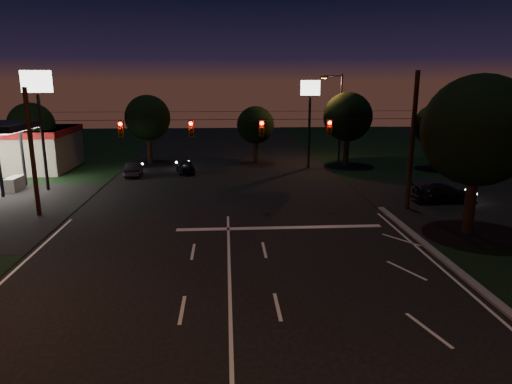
{
  "coord_description": "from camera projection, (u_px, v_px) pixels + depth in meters",
  "views": [
    {
      "loc": [
        -0.07,
        -13.71,
        8.36
      ],
      "look_at": [
        1.39,
        8.15,
        3.0
      ],
      "focal_mm": 32.0,
      "sensor_mm": 36.0,
      "label": 1
    }
  ],
  "objects": [
    {
      "name": "ground",
      "position": [
        231.0,
        337.0,
        15.28
      ],
      "size": [
        140.0,
        140.0,
        0.0
      ],
      "primitive_type": "plane",
      "color": "black",
      "rests_on": "ground"
    },
    {
      "name": "cross_street_right",
      "position": [
        512.0,
        203.0,
        32.08
      ],
      "size": [
        20.0,
        16.0,
        0.02
      ],
      "primitive_type": "cube",
      "color": "black",
      "rests_on": "ground"
    },
    {
      "name": "stop_bar",
      "position": [
        280.0,
        228.0,
        26.61
      ],
      "size": [
        12.0,
        0.5,
        0.01
      ],
      "primitive_type": "cube",
      "color": "silver",
      "rests_on": "ground"
    },
    {
      "name": "utility_pole_right",
      "position": [
        407.0,
        209.0,
        30.59
      ],
      "size": [
        0.3,
        0.3,
        9.0
      ],
      "primitive_type": "cylinder",
      "color": "black",
      "rests_on": "ground"
    },
    {
      "name": "utility_pole_left",
      "position": [
        39.0,
        216.0,
        29.04
      ],
      "size": [
        0.28,
        0.28,
        8.0
      ],
      "primitive_type": "cylinder",
      "color": "black",
      "rests_on": "ground"
    },
    {
      "name": "signal_span",
      "position": [
        227.0,
        128.0,
        28.47
      ],
      "size": [
        24.0,
        0.4,
        1.56
      ],
      "color": "black",
      "rests_on": "ground"
    },
    {
      "name": "pole_sign_left_near",
      "position": [
        38.0,
        100.0,
        34.03
      ],
      "size": [
        2.2,
        0.3,
        9.1
      ],
      "color": "black",
      "rests_on": "ground"
    },
    {
      "name": "pole_sign_right",
      "position": [
        310.0,
        104.0,
        43.39
      ],
      "size": [
        1.8,
        0.3,
        8.4
      ],
      "color": "black",
      "rests_on": "ground"
    },
    {
      "name": "street_light_right_far",
      "position": [
        338.0,
        113.0,
        45.77
      ],
      "size": [
        2.2,
        0.35,
        9.0
      ],
      "color": "black",
      "rests_on": "ground"
    },
    {
      "name": "tree_right_near",
      "position": [
        477.0,
        132.0,
        24.65
      ],
      "size": [
        6.0,
        6.0,
        8.76
      ],
      "color": "black",
      "rests_on": "ground"
    },
    {
      "name": "tree_far_a",
      "position": [
        32.0,
        126.0,
        42.29
      ],
      "size": [
        4.2,
        4.2,
        6.42
      ],
      "color": "black",
      "rests_on": "ground"
    },
    {
      "name": "tree_far_b",
      "position": [
        148.0,
        118.0,
        46.74
      ],
      "size": [
        4.6,
        4.6,
        6.98
      ],
      "color": "black",
      "rests_on": "ground"
    },
    {
      "name": "tree_far_c",
      "position": [
        256.0,
        125.0,
        46.63
      ],
      "size": [
        3.8,
        3.8,
        5.86
      ],
      "color": "black",
      "rests_on": "ground"
    },
    {
      "name": "tree_far_d",
      "position": [
        348.0,
        117.0,
        45.08
      ],
      "size": [
        4.8,
        4.8,
        7.3
      ],
      "color": "black",
      "rests_on": "ground"
    },
    {
      "name": "tree_far_e",
      "position": [
        435.0,
        126.0,
        43.81
      ],
      "size": [
        4.0,
        4.0,
        6.18
      ],
      "color": "black",
      "rests_on": "ground"
    },
    {
      "name": "car_oncoming_a",
      "position": [
        185.0,
        167.0,
        42.29
      ],
      "size": [
        2.19,
        3.81,
        1.22
      ],
      "primitive_type": "imported",
      "rotation": [
        0.0,
        0.0,
        3.36
      ],
      "color": "black",
      "rests_on": "ground"
    },
    {
      "name": "car_oncoming_b",
      "position": [
        134.0,
        169.0,
        41.06
      ],
      "size": [
        1.64,
        3.85,
        1.24
      ],
      "primitive_type": "imported",
      "rotation": [
        0.0,
        0.0,
        3.23
      ],
      "color": "black",
      "rests_on": "ground"
    },
    {
      "name": "car_cross",
      "position": [
        444.0,
        193.0,
        32.11
      ],
      "size": [
        4.55,
        1.98,
        1.3
      ],
      "primitive_type": "imported",
      "rotation": [
        0.0,
        0.0,
        1.6
      ],
      "color": "black",
      "rests_on": "ground"
    }
  ]
}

